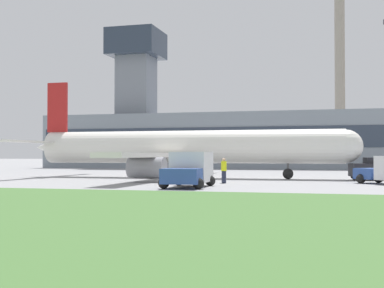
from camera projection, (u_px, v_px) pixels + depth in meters
ground_plane at (181, 178)px, 48.75m from camera, size 400.00×400.00×0.00m
terminal_building at (233, 135)px, 84.29m from camera, size 63.71×13.12×22.72m
smokestack_left at (340, 69)px, 113.35m from camera, size 2.44×2.44×40.60m
airplane at (183, 148)px, 48.49m from camera, size 30.59×29.70×9.10m
pushback_tug at (373, 170)px, 44.10m from camera, size 3.92×3.18×1.88m
fuel_truck at (190, 170)px, 34.81m from camera, size 3.01×5.24×2.28m
ground_crew_person at (224, 170)px, 39.51m from camera, size 0.57×0.57×1.87m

